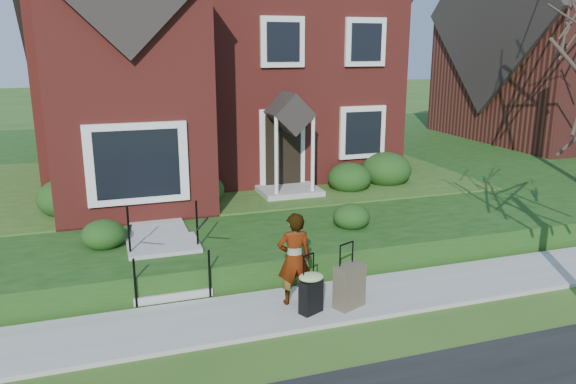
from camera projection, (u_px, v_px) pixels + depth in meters
name	position (u px, v px, depth m)	size (l,w,h in m)	color
ground	(322.00, 306.00, 10.02)	(120.00, 120.00, 0.00)	#2D5119
sidewalk	(322.00, 304.00, 10.01)	(60.00, 1.60, 0.08)	#9E9B93
terrace	(313.00, 161.00, 21.17)	(44.00, 20.00, 0.60)	#193D10
walkway	(151.00, 210.00, 13.68)	(1.20, 6.00, 0.06)	#9E9B93
main_house	(203.00, 20.00, 17.44)	(10.40, 10.20, 9.40)	maroon
front_steps	(167.00, 261.00, 10.83)	(1.40, 2.02, 1.50)	#9E9B93
foundation_shrubs	(262.00, 183.00, 14.60)	(10.11, 4.54, 1.02)	#153810
woman	(294.00, 259.00, 9.76)	(0.61, 0.40, 1.66)	#999999
suitcase_black	(311.00, 290.00, 9.51)	(0.54, 0.50, 1.05)	black
suitcase_olive	(349.00, 286.00, 9.73)	(0.61, 0.48, 1.16)	brown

